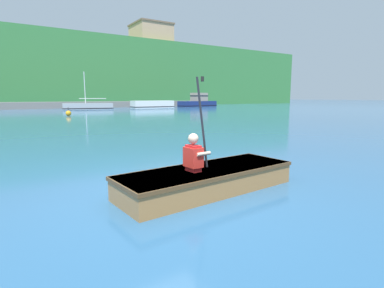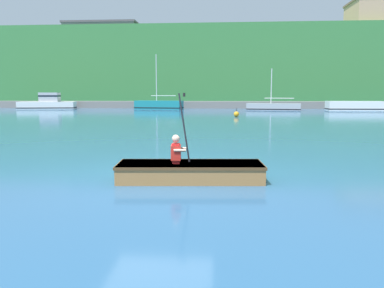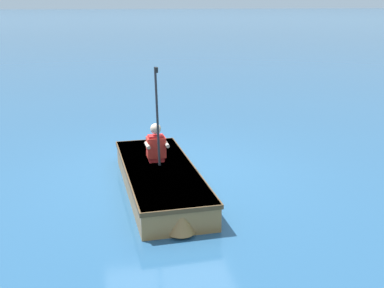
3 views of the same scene
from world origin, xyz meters
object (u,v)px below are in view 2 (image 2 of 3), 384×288
at_px(rowboat_foreground, 192,170).
at_px(person_paddler, 176,150).
at_px(moored_boat_dock_center_near, 273,107).
at_px(moored_boat_dock_east_inner, 354,106).
at_px(moored_boat_dock_west_inner, 48,103).
at_px(channel_buoy, 236,114).
at_px(moored_boat_dock_west_end, 159,105).

distance_m(rowboat_foreground, person_paddler, 0.57).
height_order(moored_boat_dock_center_near, person_paddler, moored_boat_dock_center_near).
bearing_deg(person_paddler, rowboat_foreground, 4.19).
xyz_separation_m(moored_boat_dock_east_inner, rowboat_foreground, (-15.76, -35.70, -0.27)).
height_order(moored_boat_dock_west_inner, person_paddler, moored_boat_dock_west_inner).
xyz_separation_m(moored_boat_dock_center_near, rowboat_foreground, (-6.73, -35.79, -0.14)).
xyz_separation_m(moored_boat_dock_west_inner, person_paddler, (20.47, -37.41, -0.02)).
bearing_deg(moored_boat_dock_east_inner, channel_buoy, -137.06).
distance_m(moored_boat_dock_center_near, person_paddler, 36.51).
bearing_deg(moored_boat_dock_west_end, moored_boat_dock_center_near, -8.31).
bearing_deg(moored_boat_dock_west_end, rowboat_foreground, -79.63).
bearing_deg(moored_boat_dock_east_inner, moored_boat_dock_center_near, 179.44).
relative_size(moored_boat_dock_west_end, moored_boat_dock_center_near, 1.05).
distance_m(moored_boat_dock_west_inner, moored_boat_dock_east_inner, 36.61).
bearing_deg(person_paddler, moored_boat_dock_west_end, 99.86).
relative_size(moored_boat_dock_west_end, moored_boat_dock_east_inner, 1.09).
xyz_separation_m(moored_boat_dock_west_inner, channel_buoy, (22.75, -14.55, -0.48)).
distance_m(moored_boat_dock_west_inner, channel_buoy, 27.01).
distance_m(moored_boat_dock_east_inner, rowboat_foreground, 39.03).
bearing_deg(moored_boat_dock_east_inner, moored_boat_dock_west_end, 174.75).
xyz_separation_m(moored_boat_dock_west_end, moored_boat_dock_center_near, (13.64, -1.99, -0.13)).
distance_m(moored_boat_dock_west_end, moored_boat_dock_east_inner, 22.77).
height_order(moored_boat_dock_west_end, person_paddler, moored_boat_dock_west_end).
relative_size(moored_boat_dock_west_end, rowboat_foreground, 2.01).
relative_size(moored_boat_dock_west_inner, channel_buoy, 9.83).
distance_m(moored_boat_dock_east_inner, person_paddler, 39.19).
height_order(moored_boat_dock_west_end, moored_boat_dock_center_near, moored_boat_dock_west_end).
distance_m(moored_boat_dock_west_end, rowboat_foreground, 38.41).
distance_m(moored_boat_dock_west_end, moored_boat_dock_west_inner, 13.91).
bearing_deg(moored_boat_dock_west_inner, moored_boat_dock_center_near, -3.32).
relative_size(moored_boat_dock_west_inner, moored_boat_dock_center_near, 1.12).
height_order(moored_boat_dock_east_inner, rowboat_foreground, moored_boat_dock_east_inner).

